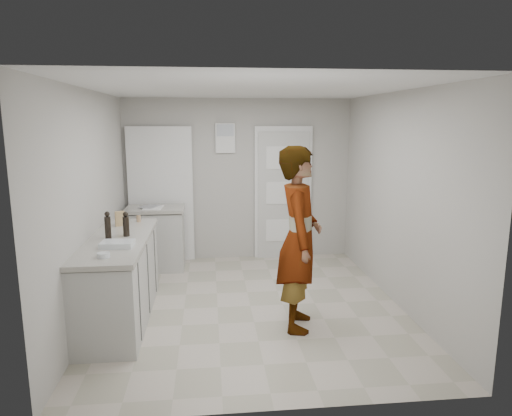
{
  "coord_description": "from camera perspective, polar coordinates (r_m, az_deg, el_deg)",
  "views": [
    {
      "loc": [
        -0.46,
        -5.07,
        2.16
      ],
      "look_at": [
        0.11,
        0.4,
        1.11
      ],
      "focal_mm": 32.0,
      "sensor_mm": 36.0,
      "label": 1
    }
  ],
  "objects": [
    {
      "name": "baking_dish",
      "position": [
        4.76,
        -16.95,
        -4.36
      ],
      "size": [
        0.33,
        0.24,
        0.06
      ],
      "rotation": [
        0.0,
        0.0,
        -0.06
      ],
      "color": "silver",
      "rests_on": "main_counter"
    },
    {
      "name": "oil_cruet_b",
      "position": [
        5.1,
        -18.04,
        -2.1
      ],
      "size": [
        0.07,
        0.07,
        0.29
      ],
      "color": "black",
      "rests_on": "main_counter"
    },
    {
      "name": "side_counter",
      "position": [
        6.89,
        -12.35,
        -3.97
      ],
      "size": [
        0.84,
        0.61,
        0.93
      ],
      "color": "#B3B3AF",
      "rests_on": "ground"
    },
    {
      "name": "spice_jar",
      "position": [
        5.85,
        -14.45,
        -1.3
      ],
      "size": [
        0.05,
        0.05,
        0.08
      ],
      "primitive_type": "cylinder",
      "color": "tan",
      "rests_on": "main_counter"
    },
    {
      "name": "egg_bowl",
      "position": [
        4.44,
        -18.52,
        -5.6
      ],
      "size": [
        0.12,
        0.12,
        0.04
      ],
      "color": "silver",
      "rests_on": "main_counter"
    },
    {
      "name": "main_counter",
      "position": [
        5.27,
        -16.62,
        -8.85
      ],
      "size": [
        0.64,
        1.96,
        0.93
      ],
      "color": "#B3B3AF",
      "rests_on": "ground"
    },
    {
      "name": "oil_cruet_a",
      "position": [
        5.15,
        -15.94,
        -1.99
      ],
      "size": [
        0.07,
        0.07,
        0.27
      ],
      "color": "black",
      "rests_on": "main_counter"
    },
    {
      "name": "papers",
      "position": [
        6.73,
        -12.7,
        0.04
      ],
      "size": [
        0.28,
        0.35,
        0.01
      ],
      "primitive_type": "cube",
      "rotation": [
        0.0,
        0.0,
        -0.09
      ],
      "color": "white",
      "rests_on": "side_counter"
    },
    {
      "name": "cake_mix_box",
      "position": [
        5.67,
        -16.64,
        -1.29
      ],
      "size": [
        0.12,
        0.09,
        0.18
      ],
      "primitive_type": "cube",
      "rotation": [
        0.0,
        0.0,
        0.38
      ],
      "color": "#A78653",
      "rests_on": "main_counter"
    },
    {
      "name": "ground",
      "position": [
        5.53,
        -0.71,
        -12.14
      ],
      "size": [
        4.0,
        4.0,
        0.0
      ],
      "primitive_type": "plane",
      "color": "#A7A28C",
      "rests_on": "ground"
    },
    {
      "name": "person",
      "position": [
        4.74,
        5.41,
        -3.87
      ],
      "size": [
        0.59,
        0.78,
        1.92
      ],
      "primitive_type": "imported",
      "rotation": [
        0.0,
        0.0,
        1.38
      ],
      "color": "silver",
      "rests_on": "ground"
    },
    {
      "name": "room_shell",
      "position": [
        7.12,
        -3.56,
        1.65
      ],
      "size": [
        4.0,
        4.0,
        4.0
      ],
      "color": "#B6B3AB",
      "rests_on": "ground"
    }
  ]
}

